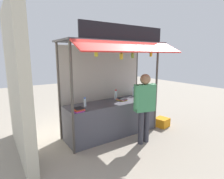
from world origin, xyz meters
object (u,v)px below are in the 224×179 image
Objects in this scene: magazine_stack_left at (122,99)px; banana_bunch_inner_left at (151,54)px; water_bottle_far_right at (116,95)px; banana_bunch_leftmost at (96,54)px; magazine_stack_right at (78,110)px; vendor_person at (145,102)px; magazine_stack_front_left at (143,96)px; plastic_crate at (162,122)px; banana_bunch_inner_right at (121,56)px; banana_bunch_rightmost at (132,55)px; water_bottle_back_right at (85,102)px; water_bottle_rear_center at (134,92)px.

banana_bunch_inner_left reaches higher than magazine_stack_left.
banana_bunch_leftmost reaches higher than water_bottle_far_right.
magazine_stack_left is at bearing 11.22° from magazine_stack_right.
magazine_stack_right is 0.16× the size of vendor_person.
water_bottle_far_right reaches higher than magazine_stack_front_left.
plastic_crate is at bearing -2.89° from magazine_stack_right.
water_bottle_far_right is at bearing 34.65° from banana_bunch_leftmost.
banana_bunch_inner_right reaches higher than vendor_person.
banana_bunch_rightmost is 0.34m from banana_bunch_inner_right.
magazine_stack_right is at bearing 148.16° from banana_bunch_leftmost.
banana_bunch_inner_left is at bearing 0.18° from banana_bunch_rightmost.
magazine_stack_left is at bearing -1.08° from water_bottle_back_right.
banana_bunch_rightmost reaches higher than vendor_person.
water_bottle_far_right reaches higher than magazine_stack_left.
magazine_stack_right is 1.59m from vendor_person.
banana_bunch_rightmost is 2.43m from plastic_crate.
magazine_stack_right is (-2.07, -0.50, -0.09)m from water_bottle_rear_center.
banana_bunch_rightmost is at bearing -179.82° from banana_bunch_inner_left.
magazine_stack_right is at bearing 173.67° from banana_bunch_inner_left.
banana_bunch_inner_right is (1.03, -0.22, 1.19)m from magazine_stack_right.
banana_bunch_rightmost reaches higher than magazine_stack_right.
vendor_person is (1.11, -0.38, -1.16)m from banana_bunch_leftmost.
plastic_crate is (1.65, 0.09, -2.02)m from banana_bunch_inner_right.
magazine_stack_left is (1.44, 0.29, -0.01)m from magazine_stack_right.
vendor_person is 1.59m from plastic_crate.
water_bottle_rear_center is at bearing 34.78° from banana_bunch_inner_right.
water_bottle_rear_center is 0.67m from magazine_stack_left.
vendor_person is (0.02, -0.89, 0.10)m from magazine_stack_left.
magazine_stack_front_left is 1.14× the size of magazine_stack_left.
water_bottle_back_right reaches higher than magazine_stack_front_left.
magazine_stack_right is 0.87× the size of banana_bunch_inner_right.
banana_bunch_rightmost reaches higher than water_bottle_far_right.
banana_bunch_inner_right reaches higher than magazine_stack_right.
banana_bunch_rightmost is at bearing -98.29° from magazine_stack_left.
vendor_person reaches higher than water_bottle_back_right.
banana_bunch_inner_left reaches higher than water_bottle_rear_center.
banana_bunch_inner_right is at bearing -159.62° from magazine_stack_front_left.
banana_bunch_rightmost reaches higher than plastic_crate.
banana_bunch_inner_right is (-0.34, -0.70, 1.10)m from water_bottle_far_right.
magazine_stack_left is (0.07, -0.19, -0.11)m from water_bottle_far_right.
magazine_stack_front_left is at bearing 27.75° from banana_bunch_rightmost.
water_bottle_back_right is 0.72× the size of magazine_stack_front_left.
banana_bunch_leftmost reaches higher than water_bottle_back_right.
banana_bunch_inner_left is (0.56, -0.51, 1.25)m from magazine_stack_left.
water_bottle_far_right is at bearing 162.06° from magazine_stack_front_left.
water_bottle_rear_center is 0.77× the size of plastic_crate.
banana_bunch_inner_right is (-1.04, -0.72, 1.10)m from water_bottle_rear_center.
banana_bunch_inner_left is (1.69, -0.53, 1.17)m from water_bottle_back_right.
banana_bunch_leftmost reaches higher than water_bottle_rear_center.
magazine_stack_left reaches higher than plastic_crate.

